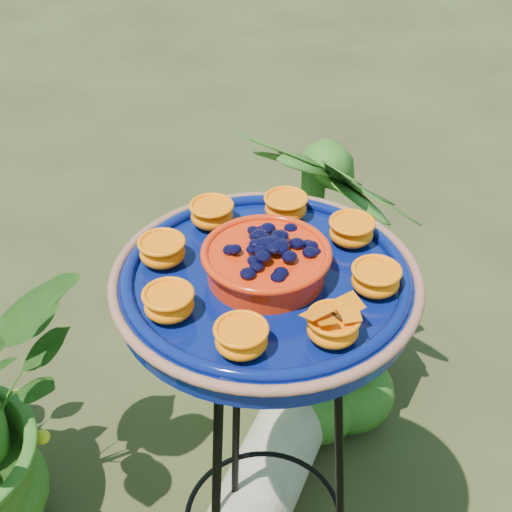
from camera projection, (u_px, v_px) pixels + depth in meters
name	position (u px, v px, depth m)	size (l,w,h in m)	color
tripod_stand	(264.00, 443.00, 1.38)	(0.36, 0.38, 0.94)	black
feeder_dish	(266.00, 277.00, 1.13)	(0.50, 0.50, 0.11)	#06114F
driftwood_log	(270.00, 470.00, 1.90)	(0.20, 0.20, 0.59)	tan
shrub_back_right	(322.00, 277.00, 1.99)	(0.51, 0.51, 0.91)	#1F5316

